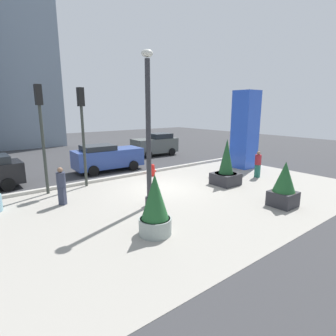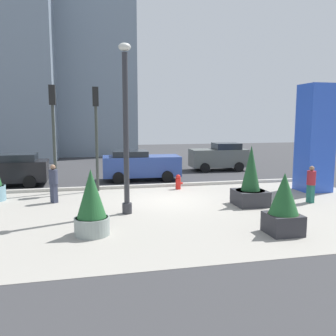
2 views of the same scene
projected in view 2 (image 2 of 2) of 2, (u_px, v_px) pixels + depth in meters
ground_plane at (152, 184)px, 19.27m from camera, size 60.00×60.00×0.00m
plaza_pavement at (180, 212)px, 13.47m from camera, size 18.00×10.00×0.02m
curb_strip at (155, 186)px, 18.41m from camera, size 18.00×0.24×0.16m
lamp_post at (126, 133)px, 12.85m from camera, size 0.44×0.44×6.13m
art_pillar_blue at (315, 138)px, 17.15m from camera, size 1.35×1.35×5.14m
potted_plant_near_right at (284, 205)px, 10.79m from camera, size 0.99×0.99×1.90m
potted_plant_curbside at (91, 205)px, 10.67m from camera, size 1.06×1.06×2.02m
potted_plant_near_left at (251, 182)px, 14.41m from camera, size 1.24×1.24×2.46m
fire_hydrant at (178, 182)px, 17.80m from camera, size 0.36×0.26×0.75m
traffic_light_far_side at (53, 122)px, 16.43m from camera, size 0.28×0.42×5.04m
traffic_light_corner at (96, 122)px, 16.95m from camera, size 0.28×0.42×4.99m
car_curb_west at (140, 165)px, 20.38m from camera, size 4.44×2.20×1.72m
car_curb_east at (219, 157)px, 24.42m from camera, size 3.89×2.16×1.87m
car_far_lane at (6, 170)px, 18.58m from camera, size 4.38×2.05×1.69m
pedestrian_crossing at (53, 182)px, 14.85m from camera, size 0.50×0.50×1.62m
pedestrian_by_curb at (311, 183)px, 14.86m from camera, size 0.40×0.40×1.56m
highrise_across_street at (59, 47)px, 36.41m from camera, size 14.46×11.23×21.66m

